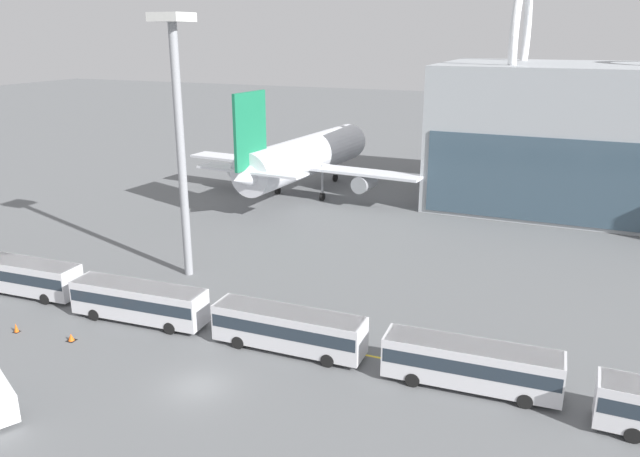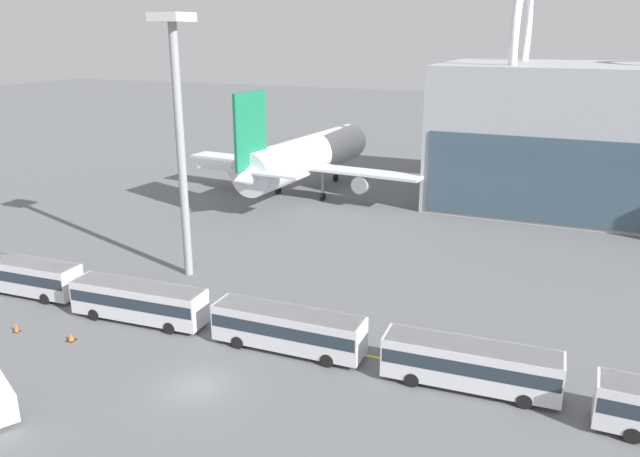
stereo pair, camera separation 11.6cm
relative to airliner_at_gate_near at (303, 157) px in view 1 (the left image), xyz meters
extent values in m
plane|color=slate|center=(14.72, -49.24, -5.66)|extent=(440.00, 440.00, 0.00)
torus|color=white|center=(27.20, 10.26, 16.54)|extent=(1.10, 16.42, 16.42)
cylinder|color=silver|center=(0.05, 0.60, 0.01)|extent=(8.07, 29.20, 5.66)
sphere|color=silver|center=(1.27, 14.96, 0.01)|extent=(5.55, 5.55, 5.55)
cone|color=silver|center=(-1.16, -13.77, 0.01)|extent=(5.89, 6.76, 5.38)
cube|color=silver|center=(-0.10, -1.16, -0.98)|extent=(36.35, 6.76, 0.35)
cylinder|color=gray|center=(-10.19, -0.30, -2.38)|extent=(2.62, 4.16, 2.30)
cylinder|color=gray|center=(9.99, -2.01, -2.38)|extent=(2.62, 4.16, 2.30)
cube|color=#19724C|center=(-1.11, -13.06, 5.53)|extent=(0.95, 6.55, 9.34)
cube|color=silver|center=(-1.11, -13.06, 0.58)|extent=(14.94, 4.43, 0.28)
cylinder|color=gray|center=(0.87, 10.23, -2.83)|extent=(0.36, 0.36, 4.56)
cylinder|color=black|center=(0.87, 10.23, -5.11)|extent=(0.54, 1.13, 1.10)
cylinder|color=gray|center=(-3.76, -0.85, -2.83)|extent=(0.36, 0.36, 4.56)
cylinder|color=black|center=(-3.76, -0.85, -5.11)|extent=(0.54, 1.13, 1.10)
cylinder|color=gray|center=(3.57, -1.47, -2.83)|extent=(0.36, 0.36, 4.56)
cylinder|color=black|center=(3.57, -1.47, -5.11)|extent=(0.54, 1.13, 1.10)
cube|color=silver|center=(-8.62, -42.25, -3.90)|extent=(11.71, 3.17, 2.77)
cube|color=#232D38|center=(-8.62, -42.25, -3.63)|extent=(11.48, 3.19, 0.97)
cube|color=silver|center=(-8.62, -42.25, -2.58)|extent=(11.36, 3.07, 0.12)
cylinder|color=black|center=(-5.08, -40.87, -5.16)|extent=(1.01, 0.35, 1.00)
cylinder|color=black|center=(-4.97, -43.28, -5.16)|extent=(1.01, 0.35, 1.00)
cylinder|color=black|center=(-12.27, -41.21, -5.16)|extent=(1.01, 0.35, 1.00)
cube|color=silver|center=(4.75, -42.67, -3.90)|extent=(11.74, 3.29, 2.77)
cube|color=#232D38|center=(4.75, -42.67, -3.63)|extent=(11.51, 3.31, 0.97)
cube|color=silver|center=(4.75, -42.67, -2.58)|extent=(11.38, 3.20, 0.12)
cylinder|color=black|center=(8.27, -41.25, -5.16)|extent=(1.02, 0.36, 1.00)
cylinder|color=black|center=(8.41, -43.67, -5.16)|extent=(1.02, 0.36, 1.00)
cylinder|color=black|center=(1.08, -41.68, -5.16)|extent=(1.02, 0.36, 1.00)
cylinder|color=black|center=(1.23, -44.09, -5.16)|extent=(1.02, 0.36, 1.00)
cube|color=silver|center=(18.11, -42.32, -3.90)|extent=(11.65, 2.84, 2.77)
cube|color=#232D38|center=(18.11, -42.32, -3.63)|extent=(11.42, 2.87, 0.97)
cube|color=silver|center=(18.11, -42.32, -2.58)|extent=(11.30, 2.76, 0.12)
cylinder|color=black|center=(21.68, -41.04, -5.16)|extent=(1.01, 0.32, 1.00)
cylinder|color=black|center=(21.73, -43.45, -5.16)|extent=(1.01, 0.32, 1.00)
cylinder|color=black|center=(14.49, -41.18, -5.16)|extent=(1.01, 0.32, 1.00)
cylinder|color=black|center=(14.54, -43.59, -5.16)|extent=(1.01, 0.32, 1.00)
cube|color=silver|center=(31.47, -42.22, -3.90)|extent=(11.71, 3.14, 2.77)
cube|color=#232D38|center=(31.47, -42.22, -3.63)|extent=(11.48, 3.16, 0.97)
cube|color=silver|center=(31.47, -42.22, -2.58)|extent=(11.36, 3.05, 0.12)
cylinder|color=black|center=(35.01, -40.85, -5.16)|extent=(1.01, 0.35, 1.00)
cylinder|color=black|center=(35.12, -43.27, -5.16)|extent=(1.01, 0.35, 1.00)
cylinder|color=black|center=(27.82, -41.18, -5.16)|extent=(1.01, 0.35, 1.00)
cylinder|color=black|center=(27.93, -43.60, -5.16)|extent=(1.01, 0.35, 1.00)
cylinder|color=black|center=(41.25, -42.01, -5.16)|extent=(1.00, 0.31, 1.00)
cylinder|color=black|center=(41.23, -44.43, -5.16)|extent=(1.00, 0.31, 1.00)
cylinder|color=black|center=(3.28, -55.06, -5.31)|extent=(0.72, 0.52, 0.70)
cylinder|color=black|center=(6.29, -56.63, -5.31)|extent=(0.72, 0.52, 0.70)
cylinder|color=gray|center=(2.42, -32.37, 6.15)|extent=(0.80, 0.80, 23.62)
cube|color=silver|center=(2.42, -32.37, 18.27)|extent=(3.10, 3.10, 0.78)
cube|color=yellow|center=(25.72, -40.78, -5.66)|extent=(10.04, 0.46, 0.01)
cube|color=black|center=(-3.01, -48.17, -5.65)|extent=(0.48, 0.48, 0.02)
cone|color=#EA5914|center=(-3.01, -48.17, -5.28)|extent=(0.36, 0.36, 0.73)
cube|color=black|center=(2.07, -47.59, -5.65)|extent=(0.64, 0.64, 0.02)
cone|color=#EA5914|center=(2.07, -47.59, -5.35)|extent=(0.47, 0.47, 0.57)
camera|label=1|loc=(36.63, -79.76, 17.05)|focal=35.00mm
camera|label=2|loc=(36.74, -79.71, 17.05)|focal=35.00mm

